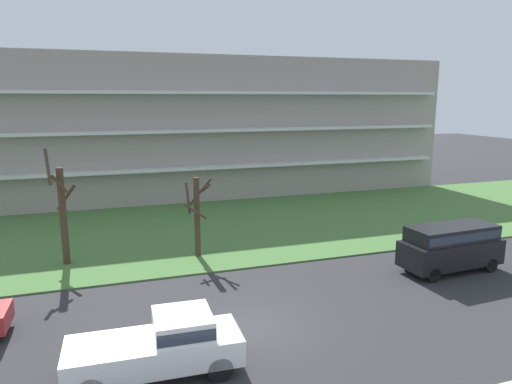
{
  "coord_description": "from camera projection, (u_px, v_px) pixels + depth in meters",
  "views": [
    {
      "loc": [
        -5.11,
        -15.66,
        8.59
      ],
      "look_at": [
        2.16,
        6.0,
        4.0
      ],
      "focal_mm": 32.77,
      "sensor_mm": 36.0,
      "label": 1
    }
  ],
  "objects": [
    {
      "name": "tree_center",
      "position": [
        197.0,
        213.0,
        25.28
      ],
      "size": [
        1.77,
        1.79,
        4.45
      ],
      "color": "#423023",
      "rests_on": "ground"
    },
    {
      "name": "van_black_center_left",
      "position": [
        451.0,
        244.0,
        23.42
      ],
      "size": [
        5.3,
        2.29,
        2.36
      ],
      "rotation": [
        0.0,
        0.0,
        3.2
      ],
      "color": "black",
      "rests_on": "ground"
    },
    {
      "name": "apartment_building",
      "position": [
        158.0,
        127.0,
        42.01
      ],
      "size": [
        51.62,
        11.51,
        12.07
      ],
      "color": "#9E938C",
      "rests_on": "ground"
    },
    {
      "name": "ground",
      "position": [
        252.0,
        327.0,
        17.84
      ],
      "size": [
        160.0,
        160.0,
        0.0
      ],
      "primitive_type": "plane",
      "color": "#2D2D30"
    },
    {
      "name": "tree_left",
      "position": [
        62.0,
        212.0,
        23.95
      ],
      "size": [
        1.48,
        1.48,
        6.12
      ],
      "color": "#423023",
      "rests_on": "ground"
    },
    {
      "name": "pickup_white_center_right",
      "position": [
        162.0,
        344.0,
        14.64
      ],
      "size": [
        5.47,
        2.19,
        1.95
      ],
      "rotation": [
        0.0,
        0.0,
        -0.04
      ],
      "color": "white",
      "rests_on": "ground"
    },
    {
      "name": "grass_lawn_strip",
      "position": [
        187.0,
        230.0,
        30.85
      ],
      "size": [
        80.0,
        16.0,
        0.08
      ],
      "primitive_type": "cube",
      "color": "#477238",
      "rests_on": "ground"
    }
  ]
}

